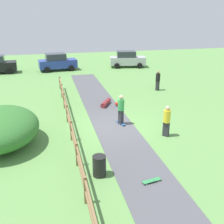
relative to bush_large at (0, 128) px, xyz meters
The scene contains 12 objects.
ground_plane 6.27m from the bush_large, ahead, with size 60.00×60.00×0.00m, color #60934C.
asphalt_path 6.27m from the bush_large, ahead, with size 2.40×28.00×0.02m, color #515156.
wooden_fence 3.66m from the bush_large, 15.08° to the left, with size 0.12×18.12×1.10m.
bush_large is the anchor object (origin of this frame).
trash_bin 5.84m from the bush_large, 41.93° to the right, with size 0.56×0.56×0.90m, color black.
skater_riding 6.70m from the bush_large, ahead, with size 0.47×0.82×1.82m.
skater_fallen 8.05m from the bush_large, 35.37° to the left, with size 1.35×1.40×0.36m.
skateboard_loose 7.98m from the bush_large, 37.96° to the right, with size 0.82×0.34×0.08m.
bystander_yellow 8.64m from the bush_large, ahead, with size 0.54×0.54×1.75m.
bystander_black 13.86m from the bush_large, 32.93° to the left, with size 0.53×0.53×1.68m.
parked_car_silver 21.53m from the bush_large, 56.12° to the left, with size 4.44×2.57×1.92m.
parked_car_blue 18.24m from the bush_large, 78.26° to the left, with size 4.36×2.36×1.92m.
Camera 1 is at (-3.54, -14.29, 6.45)m, focal length 43.23 mm.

